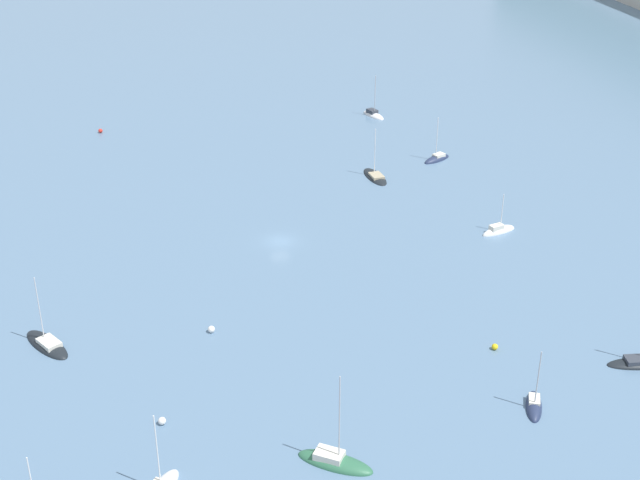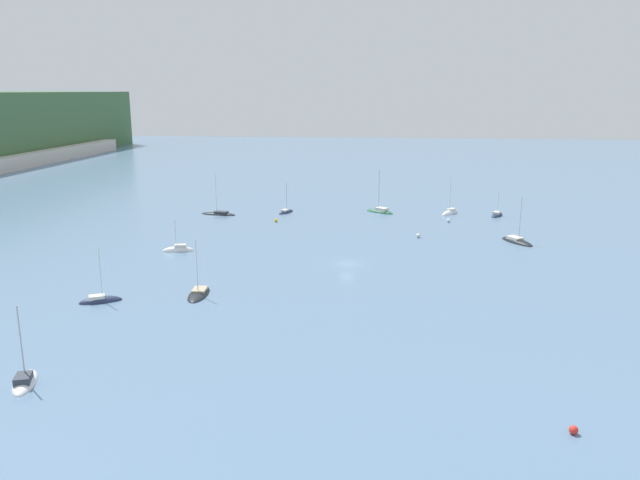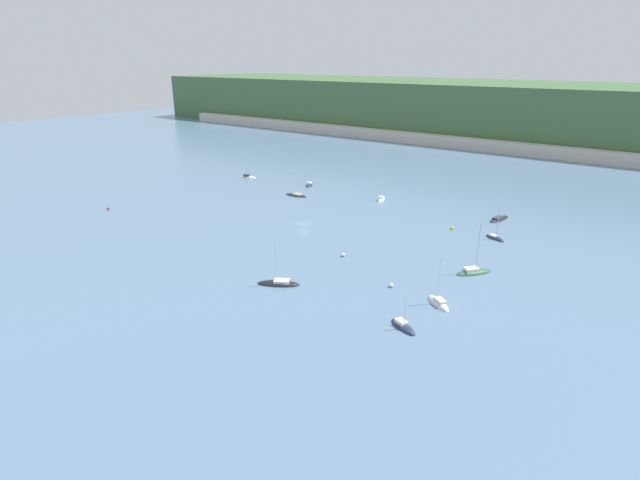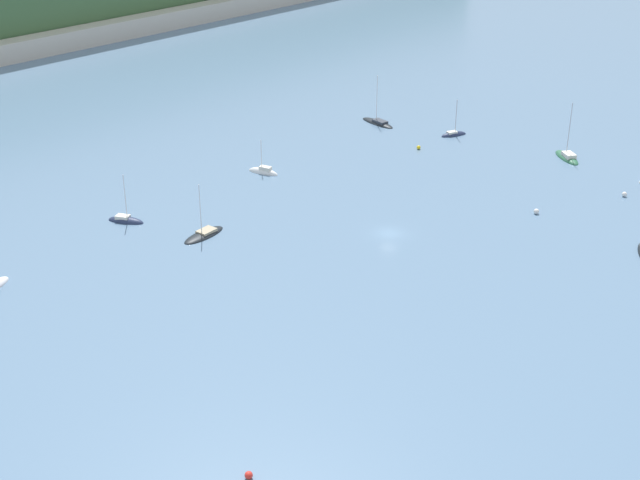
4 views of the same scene
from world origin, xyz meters
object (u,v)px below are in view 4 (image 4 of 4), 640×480
at_px(mooring_buoy_1, 249,475).
at_px(mooring_buoy_2, 536,211).
at_px(sailboat_4, 204,235).
at_px(sailboat_0, 454,135).
at_px(mooring_buoy_0, 419,147).
at_px(sailboat_6, 567,158).
at_px(sailboat_5, 263,172).
at_px(sailboat_3, 126,221).
at_px(mooring_buoy_3, 624,194).
at_px(sailboat_2, 378,123).

distance_m(mooring_buoy_1, mooring_buoy_2, 76.29).
bearing_deg(sailboat_4, sailboat_0, 173.52).
distance_m(mooring_buoy_0, mooring_buoy_1, 97.69).
xyz_separation_m(sailboat_6, mooring_buoy_2, (-26.65, -8.68, 0.31)).
relative_size(sailboat_5, mooring_buoy_2, 8.14).
xyz_separation_m(sailboat_5, mooring_buoy_1, (-58.44, -57.12, 0.31)).
height_order(sailboat_6, mooring_buoy_1, sailboat_6).
height_order(sailboat_3, mooring_buoy_3, sailboat_3).
bearing_deg(mooring_buoy_2, mooring_buoy_0, 69.83).
relative_size(sailboat_4, mooring_buoy_2, 10.45).
relative_size(sailboat_3, mooring_buoy_1, 10.89).
xyz_separation_m(sailboat_2, sailboat_5, (-35.89, -2.29, 0.01)).
xyz_separation_m(sailboat_4, mooring_buoy_3, (58.00, -41.38, 0.35)).
xyz_separation_m(sailboat_0, sailboat_4, (-64.82, 1.91, -0.00)).
distance_m(sailboat_6, mooring_buoy_2, 28.03).
height_order(sailboat_4, mooring_buoy_2, sailboat_4).
height_order(sailboat_0, sailboat_3, sailboat_3).
bearing_deg(sailboat_0, mooring_buoy_0, -157.17).
distance_m(sailboat_2, mooring_buoy_3, 55.60).
bearing_deg(mooring_buoy_3, mooring_buoy_2, 155.54).
xyz_separation_m(sailboat_0, mooring_buoy_2, (-23.21, -32.01, 0.36)).
xyz_separation_m(sailboat_6, mooring_buoy_3, (-10.26, -16.14, 0.30)).
bearing_deg(mooring_buoy_1, sailboat_2, 32.20).
bearing_deg(sailboat_2, sailboat_5, 103.07).
distance_m(sailboat_0, sailboat_3, 71.40).
distance_m(sailboat_0, sailboat_2, 16.65).
height_order(sailboat_2, sailboat_5, sailboat_2).
height_order(sailboat_2, mooring_buoy_2, sailboat_2).
bearing_deg(sailboat_4, sailboat_5, -159.02).
bearing_deg(sailboat_3, sailboat_4, -6.15).
distance_m(sailboat_4, mooring_buoy_3, 71.25).
xyz_separation_m(sailboat_2, mooring_buoy_2, (-18.88, -48.09, 0.34)).
distance_m(sailboat_0, sailboat_6, 23.58).
xyz_separation_m(sailboat_2, sailboat_4, (-60.49, -14.16, -0.02)).
xyz_separation_m(sailboat_0, sailboat_5, (-40.21, 13.79, 0.02)).
height_order(sailboat_6, mooring_buoy_0, sailboat_6).
bearing_deg(sailboat_2, sailboat_3, 100.32).
bearing_deg(sailboat_6, sailboat_0, 44.36).
xyz_separation_m(sailboat_5, sailboat_6, (43.65, -37.12, 0.02)).
distance_m(sailboat_5, mooring_buoy_3, 62.86).
bearing_deg(sailboat_0, sailboat_6, -56.75).
distance_m(sailboat_2, mooring_buoy_1, 111.48).
height_order(sailboat_0, sailboat_4, sailboat_4).
distance_m(sailboat_0, mooring_buoy_2, 39.54).
distance_m(sailboat_0, sailboat_5, 42.51).
bearing_deg(sailboat_2, mooring_buoy_0, 165.43).
height_order(sailboat_0, sailboat_6, sailboat_6).
bearing_deg(mooring_buoy_0, mooring_buoy_2, -110.17).
bearing_deg(sailboat_0, sailboat_4, -156.82).
height_order(mooring_buoy_0, mooring_buoy_2, mooring_buoy_2).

